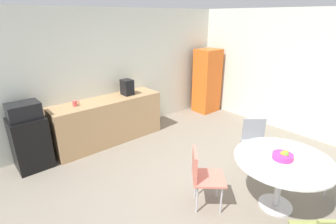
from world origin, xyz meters
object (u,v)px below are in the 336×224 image
Objects in this scene: microwave at (24,111)px; fruit_bowl at (283,156)px; chair_coral at (201,172)px; locker_cabinet at (207,81)px; mug_white at (75,104)px; mini_fridge at (31,143)px; round_table at (282,167)px; coffee_maker at (127,87)px; chair_gray at (255,138)px.

microwave is 1.88× the size of fruit_bowl.
microwave is at bearing 119.94° from chair_coral.
mug_white is (-3.49, 0.12, 0.12)m from locker_cabinet.
fruit_bowl is (2.21, -3.21, 0.34)m from mini_fridge.
coffee_maker is at bearing 94.94° from round_table.
fruit_bowl is at bearing -66.99° from mug_white.
chair_gray is 3.25× the size of fruit_bowl.
locker_cabinet is at bearing 40.20° from chair_coral.
chair_gray is at bearing 3.69° from chair_coral.
round_table is 0.16m from fruit_bowl.
mini_fridge is 0.57m from microwave.
coffee_maker is at bearing 79.18° from chair_coral.
microwave is at bearing 0.00° from mini_fridge.
coffee_maker is at bearing 111.20° from chair_gray.
mug_white is 0.40× the size of coffee_maker.
microwave is at bearing 178.68° from locker_cabinet.
fruit_bowl is at bearing 118.82° from round_table.
mug_white reaches higher than chair_coral.
round_table is 3.54m from mug_white.
coffee_maker is (-0.94, 2.43, 0.54)m from chair_gray.
chair_gray is 2.66m from coffee_maker.
microwave reaches higher than chair_coral.
fruit_bowl is (-2.12, -3.11, -0.04)m from locker_cabinet.
chair_coral is at bearing -100.82° from coffee_maker.
locker_cabinet is (4.32, -0.10, -0.19)m from microwave.
round_table is (2.22, -3.22, -0.39)m from microwave.
mug_white is (-1.37, 3.23, 0.16)m from fruit_bowl.
round_table is 1.48× the size of chair_coral.
round_table is 1.04m from chair_gray.
mini_fridge is at bearing -178.60° from mug_white.
locker_cabinet is 6.46× the size of fruit_bowl.
chair_coral is 1.05m from fruit_bowl.
fruit_bowl is (-0.01, 0.01, 0.16)m from round_table.
mug_white is (0.84, 0.02, -0.07)m from microwave.
round_table is at bearing -124.04° from locker_cabinet.
microwave is 3.90m from fruit_bowl.
microwave reaches higher than fruit_bowl.
chair_coral is 3.25× the size of fruit_bowl.
chair_gray is at bearing -50.21° from mug_white.
mini_fridge is 2.03m from coffee_maker.
chair_coral is 6.43× the size of mug_white.
chair_gray is at bearing -40.18° from microwave.
round_table is 3.26m from coffee_maker.
locker_cabinet is 2.76m from chair_gray.
fruit_bowl is 0.80× the size of coffee_maker.
coffee_maker is at bearing -1.07° from mug_white.
chair_gray is 3.22m from mug_white.
locker_cabinet is at bearing 58.26° from chair_gray.
coffee_maker is at bearing 94.84° from fruit_bowl.
mini_fridge is 1.85× the size of microwave.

